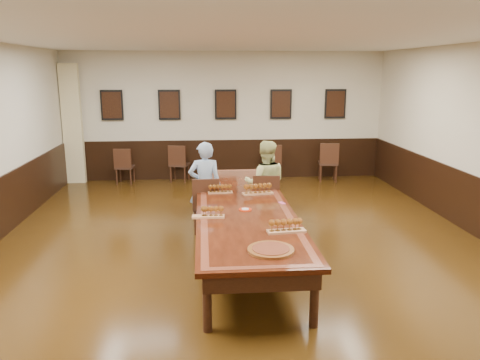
{
  "coord_description": "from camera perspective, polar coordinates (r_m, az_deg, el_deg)",
  "views": [
    {
      "loc": [
        -0.6,
        -6.87,
        2.74
      ],
      "look_at": [
        0.0,
        0.5,
        1.0
      ],
      "focal_mm": 35.0,
      "sensor_mm": 36.0,
      "label": 1
    }
  ],
  "objects": [
    {
      "name": "chair_woman",
      "position": [
        8.28,
        3.11,
        -2.5
      ],
      "size": [
        0.5,
        0.54,
        0.99
      ],
      "primitive_type": null,
      "rotation": [
        0.0,
        0.0,
        3.05
      ],
      "color": "#311E15",
      "rests_on": "floor"
    },
    {
      "name": "spare_chair_d",
      "position": [
        11.97,
        10.7,
        2.21
      ],
      "size": [
        0.54,
        0.57,
        0.99
      ],
      "primitive_type": null,
      "rotation": [
        0.0,
        0.0,
        2.98
      ],
      "color": "#311E15",
      "rests_on": "floor"
    },
    {
      "name": "person_woman",
      "position": [
        8.31,
        3.1,
        -0.46
      ],
      "size": [
        0.82,
        0.66,
        1.55
      ],
      "primitive_type": "imported",
      "rotation": [
        0.0,
        0.0,
        3.05
      ],
      "color": "#CAD082",
      "rests_on": "floor"
    },
    {
      "name": "wainscoting",
      "position": [
        7.25,
        0.32,
        -4.76
      ],
      "size": [
        8.0,
        10.0,
        1.0
      ],
      "color": "black",
      "rests_on": "floor"
    },
    {
      "name": "floor",
      "position": [
        7.42,
        0.32,
        -8.5
      ],
      "size": [
        8.0,
        10.0,
        0.02
      ],
      "primitive_type": "cube",
      "color": "black",
      "rests_on": "ground"
    },
    {
      "name": "person_man",
      "position": [
        8.13,
        -4.29,
        -0.75
      ],
      "size": [
        0.58,
        0.4,
        1.56
      ],
      "primitive_type": "imported",
      "rotation": [
        0.0,
        0.0,
        3.18
      ],
      "color": "#4879B5",
      "rests_on": "floor"
    },
    {
      "name": "flight_c",
      "position": [
        6.48,
        -3.72,
        -3.94
      ],
      "size": [
        0.45,
        0.16,
        0.17
      ],
      "color": "#A66E45",
      "rests_on": "conference_table"
    },
    {
      "name": "carved_platter",
      "position": [
        5.33,
        3.78,
        -8.5
      ],
      "size": [
        0.56,
        0.56,
        0.04
      ],
      "color": "#5B2D12",
      "rests_on": "conference_table"
    },
    {
      "name": "posters",
      "position": [
        11.85,
        -1.76,
        9.19
      ],
      "size": [
        6.14,
        0.04,
        0.74
      ],
      "color": "black",
      "rests_on": "wall_back"
    },
    {
      "name": "red_plate_grp",
      "position": [
        6.82,
        0.65,
        -3.63
      ],
      "size": [
        0.19,
        0.19,
        0.02
      ],
      "color": "red",
      "rests_on": "conference_table"
    },
    {
      "name": "flight_b",
      "position": [
        7.66,
        2.18,
        -1.14
      ],
      "size": [
        0.52,
        0.24,
        0.19
      ],
      "color": "#A66E45",
      "rests_on": "conference_table"
    },
    {
      "name": "chair_man",
      "position": [
        8.11,
        -4.21,
        -2.92
      ],
      "size": [
        0.48,
        0.52,
        0.98
      ],
      "primitive_type": null,
      "rotation": [
        0.0,
        0.0,
        3.18
      ],
      "color": "#311E15",
      "rests_on": "floor"
    },
    {
      "name": "pink_phone",
      "position": [
        7.2,
        5.13,
        -2.81
      ],
      "size": [
        0.1,
        0.14,
        0.01
      ],
      "primitive_type": "cube",
      "rotation": [
        0.0,
        0.0,
        0.35
      ],
      "color": "#D3467F",
      "rests_on": "conference_table"
    },
    {
      "name": "conference_table",
      "position": [
        7.21,
        0.32,
        -3.92
      ],
      "size": [
        1.4,
        5.0,
        0.76
      ],
      "color": "black",
      "rests_on": "floor"
    },
    {
      "name": "spare_chair_b",
      "position": [
        11.81,
        -7.39,
        2.06
      ],
      "size": [
        0.54,
        0.57,
        0.94
      ],
      "primitive_type": null,
      "rotation": [
        0.0,
        0.0,
        2.9
      ],
      "color": "#311E15",
      "rests_on": "floor"
    },
    {
      "name": "ceiling",
      "position": [
        6.91,
        0.35,
        17.15
      ],
      "size": [
        8.0,
        10.0,
        0.02
      ],
      "primitive_type": "cube",
      "color": "white",
      "rests_on": "floor"
    },
    {
      "name": "spare_chair_c",
      "position": [
        11.95,
        3.95,
        2.23
      ],
      "size": [
        0.46,
        0.5,
        0.92
      ],
      "primitive_type": null,
      "rotation": [
        0.0,
        0.0,
        3.08
      ],
      "color": "#311E15",
      "rests_on": "floor"
    },
    {
      "name": "wall_front",
      "position": [
        2.26,
        11.93,
        -17.45
      ],
      "size": [
        8.0,
        0.02,
        3.2
      ],
      "primitive_type": "cube",
      "color": "beige",
      "rests_on": "floor"
    },
    {
      "name": "wall_back",
      "position": [
        11.94,
        -1.77,
        7.78
      ],
      "size": [
        8.0,
        0.02,
        3.2
      ],
      "primitive_type": "cube",
      "color": "beige",
      "rests_on": "floor"
    },
    {
      "name": "curtain",
      "position": [
        12.17,
        -19.75,
        6.4
      ],
      "size": [
        0.45,
        0.18,
        2.9
      ],
      "primitive_type": "cube",
      "color": "beige",
      "rests_on": "floor"
    },
    {
      "name": "spare_chair_a",
      "position": [
        11.84,
        -13.86,
        1.7
      ],
      "size": [
        0.46,
        0.49,
        0.89
      ],
      "primitive_type": null,
      "rotation": [
        0.0,
        0.0,
        3.05
      ],
      "color": "#311E15",
      "rests_on": "floor"
    },
    {
      "name": "flight_a",
      "position": [
        7.74,
        -2.43,
        -1.11
      ],
      "size": [
        0.41,
        0.14,
        0.15
      ],
      "color": "#A66E45",
      "rests_on": "conference_table"
    },
    {
      "name": "flight_d",
      "position": [
        5.92,
        5.66,
        -5.61
      ],
      "size": [
        0.5,
        0.2,
        0.18
      ],
      "color": "#A66E45",
      "rests_on": "conference_table"
    }
  ]
}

